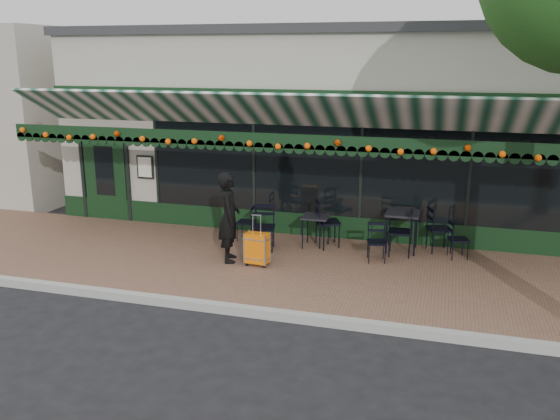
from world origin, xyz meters
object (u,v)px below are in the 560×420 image
(chair_b_left, at_px, (246,222))
(chair_b_right, at_px, (328,223))
(chair_a_right, at_px, (439,229))
(chair_a_extra, at_px, (458,240))
(cafe_table_a, at_px, (403,216))
(cafe_table_b, at_px, (316,219))
(chair_a_front, at_px, (377,243))
(chair_b_front, at_px, (264,228))
(chair_a_left, at_px, (400,232))
(woman, at_px, (229,217))
(suitcase, at_px, (257,249))

(chair_b_left, bearing_deg, chair_b_right, 92.88)
(chair_a_right, distance_m, chair_a_extra, 0.51)
(cafe_table_a, relative_size, cafe_table_b, 1.23)
(chair_a_front, bearing_deg, cafe_table_b, 145.54)
(cafe_table_b, xyz_separation_m, chair_a_right, (2.49, 0.41, -0.13))
(chair_a_front, relative_size, chair_b_front, 0.81)
(chair_a_left, xyz_separation_m, chair_a_front, (-0.40, -0.51, -0.10))
(woman, relative_size, cafe_table_b, 2.63)
(suitcase, relative_size, cafe_table_a, 1.22)
(chair_b_left, bearing_deg, suitcase, 25.93)
(suitcase, bearing_deg, chair_a_front, 27.82)
(suitcase, height_order, cafe_table_a, suitcase)
(chair_a_left, height_order, chair_b_left, chair_a_left)
(chair_b_left, relative_size, chair_b_right, 0.78)
(cafe_table_b, bearing_deg, cafe_table_a, 7.59)
(cafe_table_b, bearing_deg, suitcase, -119.84)
(chair_a_front, distance_m, chair_b_right, 1.33)
(woman, xyz_separation_m, chair_a_left, (3.17, 1.26, -0.41))
(chair_a_extra, bearing_deg, cafe_table_b, 74.03)
(woman, xyz_separation_m, cafe_table_b, (1.42, 1.31, -0.28))
(chair_a_left, relative_size, chair_b_front, 1.01)
(chair_a_right, bearing_deg, chair_a_extra, -151.31)
(chair_a_extra, xyz_separation_m, chair_b_right, (-2.65, 0.07, 0.13))
(chair_a_front, bearing_deg, suitcase, -170.01)
(woman, relative_size, chair_a_right, 1.88)
(chair_a_left, xyz_separation_m, chair_b_front, (-2.73, -0.45, -0.00))
(chair_b_right, height_order, chair_b_front, chair_b_right)
(chair_a_extra, xyz_separation_m, chair_b_front, (-3.86, -0.58, 0.09))
(suitcase, xyz_separation_m, cafe_table_b, (0.82, 1.43, 0.27))
(chair_a_front, distance_m, chair_b_left, 2.96)
(suitcase, height_order, chair_b_right, chair_b_right)
(chair_a_left, height_order, chair_b_right, chair_b_right)
(chair_a_right, distance_m, chair_b_left, 4.06)
(woman, distance_m, chair_a_extra, 4.54)
(suitcase, xyz_separation_m, chair_a_front, (2.16, 0.88, 0.04))
(chair_a_right, height_order, chair_b_left, chair_a_right)
(cafe_table_b, xyz_separation_m, chair_a_extra, (2.87, 0.08, -0.23))
(suitcase, distance_m, chair_a_right, 3.79)
(chair_a_extra, distance_m, chair_b_left, 4.42)
(chair_a_left, xyz_separation_m, chair_b_left, (-3.30, 0.10, -0.08))
(chair_a_right, bearing_deg, chair_b_right, 76.13)
(chair_a_right, distance_m, chair_b_right, 2.29)
(chair_b_left, bearing_deg, woman, 5.01)
(cafe_table_b, bearing_deg, chair_b_right, 34.40)
(cafe_table_a, distance_m, chair_a_extra, 1.18)
(chair_a_left, distance_m, chair_a_front, 0.66)
(chair_b_left, bearing_deg, cafe_table_b, 87.69)
(cafe_table_a, bearing_deg, chair_a_extra, -7.65)
(woman, distance_m, chair_b_left, 1.45)
(suitcase, distance_m, cafe_table_a, 3.09)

